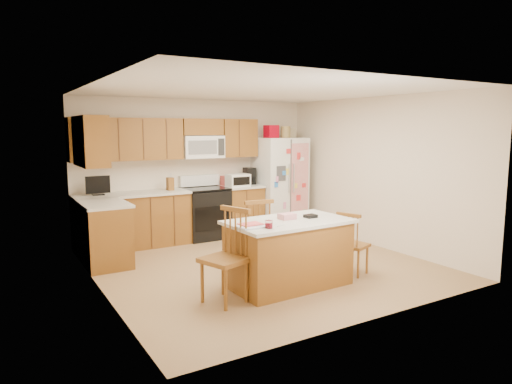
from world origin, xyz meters
TOP-DOWN VIEW (x-y plane):
  - ground at (0.00, 0.00)m, footprint 4.50×4.50m
  - room_shell at (0.00, 0.00)m, footprint 4.60×4.60m
  - cabinetry at (-0.98, 1.79)m, footprint 3.36×1.56m
  - stove at (0.00, 1.94)m, footprint 0.76×0.65m
  - refrigerator at (1.57, 1.87)m, footprint 0.90×0.79m
  - island at (-0.16, -0.93)m, footprint 1.56×0.95m
  - windsor_chair_left at (-1.10, -1.02)m, footprint 0.57×0.58m
  - windsor_chair_back at (-0.23, -0.20)m, footprint 0.49×0.47m
  - windsor_chair_right at (0.84, -1.00)m, footprint 0.46×0.47m

SIDE VIEW (x-z plane):
  - ground at x=0.00m, z-range 0.00..0.00m
  - windsor_chair_right at x=0.84m, z-range -0.02..0.84m
  - island at x=-0.16m, z-range -0.04..0.89m
  - stove at x=0.00m, z-range -0.09..1.04m
  - windsor_chair_back at x=-0.23m, z-range -0.03..1.00m
  - windsor_chair_left at x=-1.10m, z-range -0.03..1.05m
  - cabinetry at x=-0.98m, z-range -0.16..1.99m
  - refrigerator at x=1.57m, z-range -0.10..1.94m
  - room_shell at x=0.00m, z-range 0.18..2.70m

